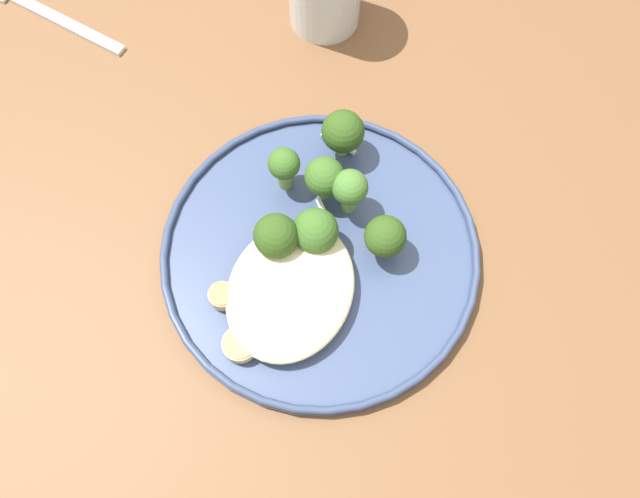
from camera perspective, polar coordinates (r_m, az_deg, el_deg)
name	(u,v)px	position (r m, az deg, el deg)	size (l,w,h in m)	color
ground	(308,404)	(1.34, -1.03, -12.95)	(6.00, 6.00, 0.00)	#665B51
wooden_dining_table	(297,300)	(0.69, -1.94, -4.32)	(1.40, 1.00, 0.74)	brown
dinner_plate	(320,254)	(0.61, 0.00, -0.40)	(0.29, 0.29, 0.02)	#38476B
noodle_bed	(290,290)	(0.59, -2.52, -3.47)	(0.13, 0.11, 0.03)	beige
seared_scallop_right_edge	(222,296)	(0.59, -8.28, -3.96)	(0.02, 0.02, 0.02)	#DBB77A
seared_scallop_large_seared	(286,288)	(0.59, -2.89, -3.35)	(0.03, 0.03, 0.01)	#E5C689
seared_scallop_front_small	(263,265)	(0.60, -4.88, -1.34)	(0.03, 0.03, 0.01)	#DBB77A
seared_scallop_left_edge	(240,345)	(0.58, -6.79, -8.03)	(0.03, 0.03, 0.01)	#E5C689
seared_scallop_tilted_round	(276,333)	(0.58, -3.76, -7.14)	(0.03, 0.03, 0.01)	beige
broccoli_floret_left_leaning	(324,177)	(0.61, 0.34, 6.11)	(0.04, 0.04, 0.05)	#7A994C
broccoli_floret_near_rim	(343,132)	(0.63, 1.95, 9.87)	(0.04, 0.04, 0.06)	#89A356
broccoli_floret_center_pile	(315,231)	(0.59, -0.40, 1.50)	(0.04, 0.04, 0.05)	#89A356
broccoli_floret_tall_stalk	(276,237)	(0.58, -3.74, 1.05)	(0.04, 0.04, 0.06)	#7A994C
broccoli_floret_split_head	(284,166)	(0.61, -3.04, 7.03)	(0.03, 0.03, 0.05)	#7A994C
broccoli_floret_right_tilted	(350,189)	(0.60, 2.54, 5.09)	(0.03, 0.03, 0.06)	#7A994C
broccoli_floret_beside_noodles	(385,237)	(0.59, 5.53, 1.02)	(0.04, 0.04, 0.05)	#7A994C
onion_sliver_pale_crescent	(330,226)	(0.62, 0.86, 1.99)	(0.06, 0.01, 0.00)	silver
onion_sliver_long_sliver	(338,143)	(0.66, 1.57, 8.93)	(0.04, 0.01, 0.00)	silver
dinner_fork	(46,13)	(0.82, -22.16, 18.00)	(0.05, 0.19, 0.00)	silver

